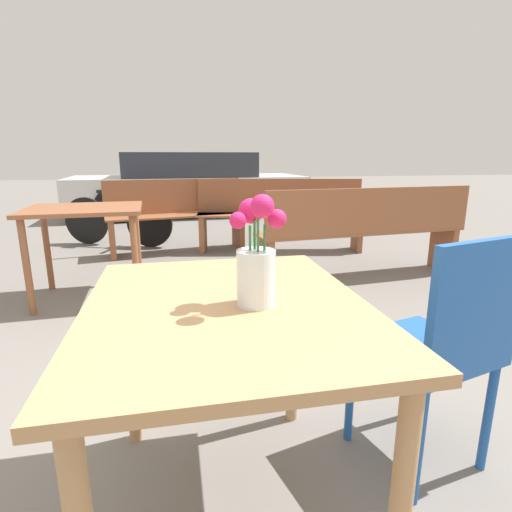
{
  "coord_description": "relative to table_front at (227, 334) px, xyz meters",
  "views": [
    {
      "loc": [
        -0.14,
        -1.05,
        1.12
      ],
      "look_at": [
        0.08,
        -0.04,
        0.86
      ],
      "focal_mm": 28.0,
      "sensor_mm": 36.0,
      "label": 1
    }
  ],
  "objects": [
    {
      "name": "bench_middle",
      "position": [
        1.15,
        3.57,
        -0.14
      ],
      "size": [
        2.01,
        0.73,
        0.85
      ],
      "color": "brown",
      "rests_on": "ground_plane"
    },
    {
      "name": "cafe_chair",
      "position": [
        0.74,
        0.03,
        -0.11
      ],
      "size": [
        0.48,
        0.48,
        0.88
      ],
      "color": "#1E519E",
      "rests_on": "ground_plane"
    },
    {
      "name": "table_back",
      "position": [
        -0.8,
        2.24,
        -0.0
      ],
      "size": [
        0.88,
        0.75,
        0.73
      ],
      "color": "brown",
      "rests_on": "ground_plane"
    },
    {
      "name": "bench_near",
      "position": [
        1.59,
        2.22,
        -0.14
      ],
      "size": [
        2.02,
        0.53,
        0.85
      ],
      "color": "brown",
      "rests_on": "ground_plane"
    },
    {
      "name": "ground_plane",
      "position": [
        0.0,
        -0.0,
        -0.62
      ],
      "size": [
        40.0,
        40.0,
        0.0
      ],
      "primitive_type": "plane",
      "color": "slate"
    },
    {
      "name": "bench_far",
      "position": [
        -0.08,
        3.76,
        -0.16
      ],
      "size": [
        1.65,
        0.62,
        0.85
      ],
      "color": "brown",
      "rests_on": "ground_plane"
    },
    {
      "name": "flower_vase",
      "position": [
        0.08,
        -0.04,
        0.21
      ],
      "size": [
        0.15,
        0.15,
        0.31
      ],
      "color": "silver",
      "rests_on": "table_front"
    },
    {
      "name": "parked_car",
      "position": [
        0.23,
        6.96,
        -0.05
      ],
      "size": [
        4.46,
        1.98,
        1.18
      ],
      "color": "silver",
      "rests_on": "ground_plane"
    },
    {
      "name": "table_front",
      "position": [
        0.0,
        0.0,
        0.0
      ],
      "size": [
        0.79,
        0.95,
        0.72
      ],
      "color": "tan",
      "rests_on": "ground_plane"
    },
    {
      "name": "bicycle",
      "position": [
        -0.81,
        4.22,
        -0.3
      ],
      "size": [
        1.37,
        0.69,
        0.7
      ],
      "color": "black",
      "rests_on": "ground_plane"
    }
  ]
}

